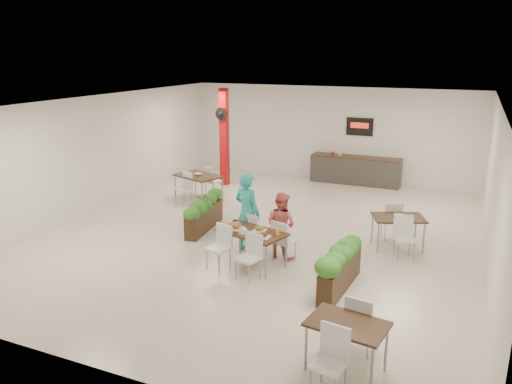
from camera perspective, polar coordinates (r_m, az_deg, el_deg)
ground at (r=12.40m, az=0.92°, el=-4.72°), size 12.00×12.00×0.00m
room_shell at (r=11.85m, az=0.96°, el=4.41°), size 10.10×12.10×3.22m
red_column at (r=16.54m, az=-3.67°, el=6.37°), size 0.40×0.41×3.20m
service_counter at (r=17.18m, az=11.28°, el=2.54°), size 3.00×0.64×2.20m
main_table at (r=10.40m, az=-0.53°, el=-5.09°), size 1.62×1.90×0.92m
diner_man at (r=11.02m, az=-1.01°, el=-2.36°), size 0.76×0.60×1.82m
diner_woman at (r=10.79m, az=2.88°, el=-3.79°), size 0.84×0.73×1.46m
planter_left at (r=12.55m, az=-5.95°, el=-2.13°), size 0.54×1.85×0.97m
planter_right at (r=9.56m, az=9.63°, el=-8.21°), size 0.50×1.86×0.97m
side_table_a at (r=15.13m, az=-6.61°, el=1.54°), size 1.61×1.67×0.92m
side_table_b at (r=11.73m, az=15.94°, el=-3.33°), size 1.33×1.66×0.92m
side_table_c at (r=7.26m, az=10.36°, el=-15.42°), size 1.17×1.66×0.92m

